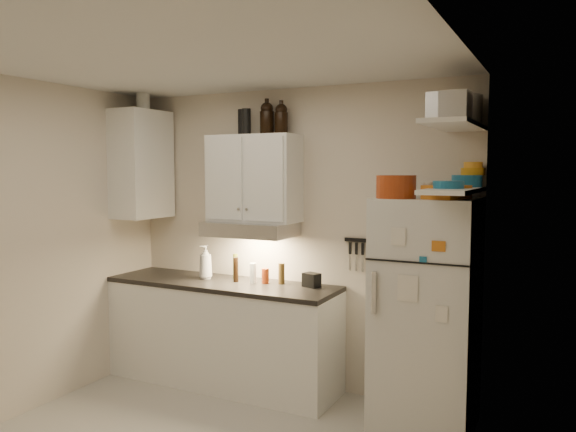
% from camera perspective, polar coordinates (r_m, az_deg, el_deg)
% --- Properties ---
extents(ceiling, '(3.20, 3.00, 0.02)m').
position_cam_1_polar(ceiling, '(3.67, -10.22, 15.78)').
color(ceiling, silver).
rests_on(ceiling, ground).
extents(back_wall, '(3.20, 0.02, 2.60)m').
position_cam_1_polar(back_wall, '(4.94, 0.59, -2.26)').
color(back_wall, beige).
rests_on(back_wall, ground).
extents(left_wall, '(0.02, 3.00, 2.60)m').
position_cam_1_polar(left_wall, '(4.78, -25.62, -2.95)').
color(left_wall, beige).
rests_on(left_wall, ground).
extents(right_wall, '(0.02, 3.00, 2.60)m').
position_cam_1_polar(right_wall, '(3.00, 15.79, -7.00)').
color(right_wall, beige).
rests_on(right_wall, ground).
extents(base_cabinet, '(2.10, 0.60, 0.88)m').
position_cam_1_polar(base_cabinet, '(5.12, -6.65, -11.89)').
color(base_cabinet, white).
rests_on(base_cabinet, floor).
extents(countertop, '(2.10, 0.62, 0.04)m').
position_cam_1_polar(countertop, '(5.01, -6.70, -6.84)').
color(countertop, black).
rests_on(countertop, base_cabinet).
extents(upper_cabinet, '(0.80, 0.33, 0.75)m').
position_cam_1_polar(upper_cabinet, '(4.89, -3.48, 3.83)').
color(upper_cabinet, white).
rests_on(upper_cabinet, back_wall).
extents(side_cabinet, '(0.33, 0.55, 1.00)m').
position_cam_1_polar(side_cabinet, '(5.44, -14.65, 5.09)').
color(side_cabinet, white).
rests_on(side_cabinet, left_wall).
extents(range_hood, '(0.76, 0.46, 0.12)m').
position_cam_1_polar(range_hood, '(4.86, -3.84, -1.32)').
color(range_hood, silver).
rests_on(range_hood, back_wall).
extents(fridge, '(0.70, 0.68, 1.70)m').
position_cam_1_polar(fridge, '(4.28, 13.85, -9.62)').
color(fridge, silver).
rests_on(fridge, floor).
extents(shelf_hi, '(0.30, 0.95, 0.03)m').
position_cam_1_polar(shelf_hi, '(3.99, 16.63, 8.83)').
color(shelf_hi, white).
rests_on(shelf_hi, right_wall).
extents(shelf_lo, '(0.30, 0.95, 0.03)m').
position_cam_1_polar(shelf_lo, '(3.98, 16.48, 2.51)').
color(shelf_lo, white).
rests_on(shelf_lo, right_wall).
extents(knife_strip, '(0.42, 0.02, 0.03)m').
position_cam_1_polar(knife_strip, '(4.65, 8.23, -2.50)').
color(knife_strip, black).
rests_on(knife_strip, back_wall).
extents(dutch_oven, '(0.32, 0.32, 0.16)m').
position_cam_1_polar(dutch_oven, '(4.02, 10.91, 2.94)').
color(dutch_oven, '#933211').
rests_on(dutch_oven, fridge).
extents(book_stack, '(0.31, 0.34, 0.09)m').
position_cam_1_polar(book_stack, '(3.99, 15.80, 2.35)').
color(book_stack, orange).
rests_on(book_stack, fridge).
extents(spice_jar, '(0.08, 0.08, 0.11)m').
position_cam_1_polar(spice_jar, '(4.03, 14.05, 2.53)').
color(spice_jar, silver).
rests_on(spice_jar, fridge).
extents(stock_pot, '(0.40, 0.40, 0.22)m').
position_cam_1_polar(stock_pot, '(4.31, 17.12, 10.16)').
color(stock_pot, silver).
rests_on(stock_pot, shelf_hi).
extents(tin_a, '(0.25, 0.23, 0.21)m').
position_cam_1_polar(tin_a, '(4.00, 15.73, 10.54)').
color(tin_a, '#AAAAAD').
rests_on(tin_a, shelf_hi).
extents(tin_b, '(0.19, 0.19, 0.17)m').
position_cam_1_polar(tin_b, '(3.73, 16.66, 10.71)').
color(tin_b, '#AAAAAD').
rests_on(tin_b, shelf_hi).
extents(bowl_teal, '(0.22, 0.22, 0.09)m').
position_cam_1_polar(bowl_teal, '(4.29, 17.71, 3.40)').
color(bowl_teal, '#19628D').
rests_on(bowl_teal, shelf_lo).
extents(bowl_orange, '(0.17, 0.17, 0.05)m').
position_cam_1_polar(bowl_orange, '(4.33, 18.28, 4.32)').
color(bowl_orange, orange).
rests_on(bowl_orange, bowl_teal).
extents(bowl_yellow, '(0.14, 0.14, 0.04)m').
position_cam_1_polar(bowl_yellow, '(4.33, 18.30, 4.95)').
color(bowl_yellow, orange).
rests_on(bowl_yellow, bowl_orange).
extents(plates, '(0.25, 0.25, 0.05)m').
position_cam_1_polar(plates, '(3.91, 15.98, 3.07)').
color(plates, '#19628D').
rests_on(plates, shelf_lo).
extents(growler_a, '(0.16, 0.16, 0.29)m').
position_cam_1_polar(growler_a, '(4.93, -2.16, 9.90)').
color(growler_a, black).
rests_on(growler_a, upper_cabinet).
extents(growler_b, '(0.14, 0.14, 0.27)m').
position_cam_1_polar(growler_b, '(4.85, -0.68, 9.85)').
color(growler_b, black).
rests_on(growler_b, upper_cabinet).
extents(thermos_a, '(0.10, 0.10, 0.22)m').
position_cam_1_polar(thermos_a, '(4.87, -4.25, 9.54)').
color(thermos_a, black).
rests_on(thermos_a, upper_cabinet).
extents(thermos_b, '(0.10, 0.10, 0.23)m').
position_cam_1_polar(thermos_b, '(5.05, -4.65, 9.43)').
color(thermos_b, black).
rests_on(thermos_b, upper_cabinet).
extents(side_jar, '(0.15, 0.15, 0.16)m').
position_cam_1_polar(side_jar, '(5.44, -14.50, 11.25)').
color(side_jar, silver).
rests_on(side_jar, side_cabinet).
extents(soap_bottle, '(0.17, 0.17, 0.34)m').
position_cam_1_polar(soap_bottle, '(5.11, -8.38, -4.46)').
color(soap_bottle, white).
rests_on(soap_bottle, countertop).
extents(pepper_mill, '(0.07, 0.07, 0.18)m').
position_cam_1_polar(pepper_mill, '(4.85, -0.67, -5.88)').
color(pepper_mill, brown).
rests_on(pepper_mill, countertop).
extents(oil_bottle, '(0.05, 0.05, 0.23)m').
position_cam_1_polar(oil_bottle, '(5.08, -5.37, -5.13)').
color(oil_bottle, '#555A16').
rests_on(oil_bottle, countertop).
extents(vinegar_bottle, '(0.05, 0.05, 0.22)m').
position_cam_1_polar(vinegar_bottle, '(4.95, -5.32, -5.45)').
color(vinegar_bottle, black).
rests_on(vinegar_bottle, countertop).
extents(clear_bottle, '(0.07, 0.07, 0.17)m').
position_cam_1_polar(clear_bottle, '(4.89, -3.58, -5.80)').
color(clear_bottle, silver).
rests_on(clear_bottle, countertop).
extents(red_jar, '(0.08, 0.08, 0.13)m').
position_cam_1_polar(red_jar, '(4.87, -2.32, -6.11)').
color(red_jar, '#933211').
rests_on(red_jar, countertop).
extents(caddy, '(0.16, 0.14, 0.12)m').
position_cam_1_polar(caddy, '(4.73, 2.41, -6.52)').
color(caddy, black).
rests_on(caddy, countertop).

